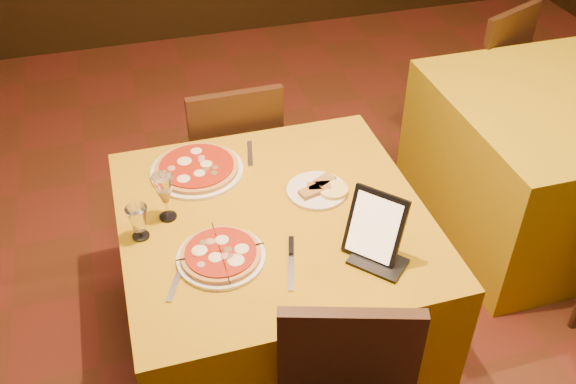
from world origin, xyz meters
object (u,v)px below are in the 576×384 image
object	(u,v)px
pizza_far	(197,169)
water_glass	(139,223)
side_table	(548,163)
wine_glass	(165,197)
main_table	(275,286)
chair_main_far	(230,156)
chair_side_far	(471,74)
pizza_near	(221,256)
tablet	(375,226)

from	to	relation	value
pizza_far	water_glass	world-z (taller)	water_glass
side_table	wine_glass	size ratio (longest dim) A/B	5.79
main_table	pizza_far	bearing A→B (deg)	123.68
chair_main_far	chair_side_far	bearing A→B (deg)	-165.32
side_table	pizza_near	xyz separation A→B (m)	(-1.76, -0.59, 0.39)
chair_side_far	pizza_far	size ratio (longest dim) A/B	2.50
chair_side_far	water_glass	xyz separation A→B (m)	(-2.01, -1.21, 0.36)
side_table	water_glass	world-z (taller)	water_glass
pizza_far	tablet	distance (m)	0.79
chair_side_far	water_glass	distance (m)	2.38
main_table	pizza_near	xyz separation A→B (m)	(-0.23, -0.17, 0.39)
chair_side_far	wine_glass	xyz separation A→B (m)	(-1.90, -1.14, 0.39)
main_table	tablet	xyz separation A→B (m)	(0.27, -0.28, 0.49)
chair_side_far	water_glass	world-z (taller)	chair_side_far
side_table	tablet	size ratio (longest dim) A/B	4.51
main_table	chair_main_far	size ratio (longest dim) A/B	1.21
tablet	wine_glass	bearing A→B (deg)	-162.81
chair_main_far	tablet	bearing A→B (deg)	103.32
wine_glass	water_glass	distance (m)	0.13
main_table	wine_glass	distance (m)	0.60
pizza_far	wine_glass	world-z (taller)	wine_glass
main_table	pizza_near	distance (m)	0.48
pizza_near	tablet	xyz separation A→B (m)	(0.50, -0.11, 0.10)
pizza_far	wine_glass	bearing A→B (deg)	-121.64
main_table	tablet	size ratio (longest dim) A/B	4.51
chair_side_far	pizza_near	world-z (taller)	chair_side_far
side_table	chair_main_far	world-z (taller)	chair_main_far
chair_main_far	pizza_far	distance (m)	0.61
side_table	pizza_near	world-z (taller)	pizza_near
wine_glass	tablet	size ratio (longest dim) A/B	0.78
side_table	wine_glass	bearing A→B (deg)	-170.24
chair_side_far	chair_main_far	bearing A→B (deg)	-8.10
pizza_near	wine_glass	world-z (taller)	wine_glass
pizza_far	chair_main_far	bearing A→B (deg)	65.38
main_table	tablet	distance (m)	0.63
chair_main_far	pizza_far	bearing A→B (deg)	64.87
water_glass	tablet	distance (m)	0.80
pizza_near	chair_side_far	bearing A→B (deg)	38.44
pizza_far	chair_side_far	bearing A→B (deg)	27.08
pizza_near	pizza_far	bearing A→B (deg)	89.29
pizza_near	water_glass	xyz separation A→B (m)	(-0.25, 0.19, 0.05)
side_table	water_glass	size ratio (longest dim) A/B	8.46
wine_glass	main_table	bearing A→B (deg)	-14.08
side_table	pizza_far	world-z (taller)	pizza_far
chair_side_far	water_glass	size ratio (longest dim) A/B	7.00
wine_glass	pizza_near	bearing A→B (deg)	-61.73
pizza_far	water_glass	bearing A→B (deg)	-128.67
tablet	chair_main_far	bearing A→B (deg)	151.55
side_table	pizza_far	size ratio (longest dim) A/B	3.02
chair_side_far	tablet	world-z (taller)	tablet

